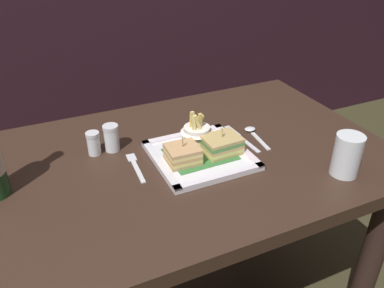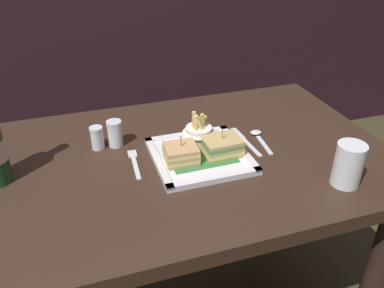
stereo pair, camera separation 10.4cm
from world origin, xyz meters
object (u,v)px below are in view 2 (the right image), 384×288
(fork, at_px, (134,162))
(sandwich_half_left, at_px, (181,154))
(sandwich_half_right, at_px, (222,146))
(square_plate, at_px, (200,156))
(dining_table, at_px, (185,189))
(fries_cup, at_px, (199,132))
(spoon, at_px, (258,136))
(salt_shaker, at_px, (97,139))
(water_glass, at_px, (348,167))
(knife, at_px, (245,140))
(pepper_shaker, at_px, (115,135))

(fork, bearing_deg, sandwich_half_left, -21.15)
(sandwich_half_right, bearing_deg, square_plate, 166.96)
(square_plate, xyz_separation_m, sandwich_half_left, (-0.06, -0.01, 0.03))
(sandwich_half_right, distance_m, fork, 0.24)
(sandwich_half_left, distance_m, fork, 0.13)
(dining_table, xyz_separation_m, fries_cup, (0.05, 0.03, 0.17))
(sandwich_half_right, bearing_deg, spoon, 24.87)
(sandwich_half_left, xyz_separation_m, fork, (-0.12, 0.05, -0.03))
(sandwich_half_right, relative_size, fries_cup, 0.93)
(square_plate, height_order, fork, square_plate)
(sandwich_half_right, height_order, fork, sandwich_half_right)
(sandwich_half_right, height_order, spoon, sandwich_half_right)
(fries_cup, bearing_deg, spoon, 0.29)
(fries_cup, height_order, salt_shaker, fries_cup)
(water_glass, distance_m, spoon, 0.30)
(square_plate, xyz_separation_m, sandwich_half_right, (0.06, -0.01, 0.03))
(water_glass, height_order, fork, water_glass)
(dining_table, bearing_deg, square_plate, -36.69)
(sandwich_half_left, distance_m, knife, 0.23)
(fries_cup, bearing_deg, fork, -173.66)
(dining_table, height_order, water_glass, water_glass)
(square_plate, distance_m, fork, 0.18)
(fries_cup, height_order, water_glass, fries_cup)
(salt_shaker, bearing_deg, square_plate, -28.35)
(dining_table, xyz_separation_m, water_glass, (0.34, -0.25, 0.17))
(salt_shaker, bearing_deg, pepper_shaker, 0.00)
(fork, bearing_deg, water_glass, -28.05)
(sandwich_half_right, distance_m, knife, 0.12)
(fries_cup, bearing_deg, pepper_shaker, 158.80)
(salt_shaker, xyz_separation_m, pepper_shaker, (0.05, 0.00, 0.00))
(sandwich_half_left, height_order, spoon, sandwich_half_left)
(spoon, bearing_deg, sandwich_half_right, -155.13)
(salt_shaker, bearing_deg, sandwich_half_left, -37.26)
(water_glass, bearing_deg, pepper_shaker, 144.65)
(dining_table, relative_size, sandwich_half_left, 13.18)
(square_plate, relative_size, knife, 1.45)
(sandwich_half_right, xyz_separation_m, fork, (-0.23, 0.05, -0.03))
(fork, xyz_separation_m, salt_shaker, (-0.08, 0.11, 0.03))
(fork, bearing_deg, dining_table, -1.98)
(square_plate, bearing_deg, pepper_shaker, 146.11)
(water_glass, distance_m, salt_shaker, 0.67)
(sandwich_half_right, relative_size, water_glass, 0.93)
(water_glass, relative_size, spoon, 0.82)
(water_glass, bearing_deg, spoon, 109.66)
(square_plate, xyz_separation_m, knife, (0.16, 0.05, -0.00))
(sandwich_half_right, distance_m, salt_shaker, 0.35)
(square_plate, xyz_separation_m, salt_shaker, (-0.26, 0.14, 0.02))
(sandwich_half_left, xyz_separation_m, knife, (0.21, 0.06, -0.03))
(knife, height_order, spoon, spoon)
(pepper_shaker, bearing_deg, knife, -14.18)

